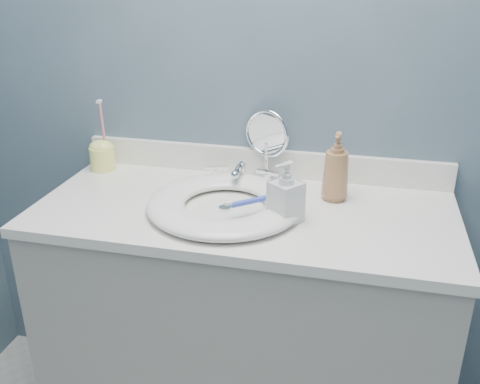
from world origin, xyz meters
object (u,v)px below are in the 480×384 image
(makeup_mirror, at_px, (267,141))
(soap_bottle_clear, at_px, (286,192))
(toothbrush_holder, at_px, (102,154))
(soap_bottle_amber, at_px, (336,167))

(makeup_mirror, bearing_deg, soap_bottle_clear, -50.23)
(makeup_mirror, relative_size, toothbrush_holder, 0.96)
(makeup_mirror, height_order, toothbrush_holder, toothbrush_holder)
(makeup_mirror, relative_size, soap_bottle_clear, 1.36)
(makeup_mirror, xyz_separation_m, toothbrush_holder, (-0.56, -0.05, -0.07))
(soap_bottle_amber, relative_size, toothbrush_holder, 0.85)
(soap_bottle_clear, bearing_deg, toothbrush_holder, -162.93)
(soap_bottle_amber, height_order, toothbrush_holder, toothbrush_holder)
(soap_bottle_amber, distance_m, soap_bottle_clear, 0.22)
(makeup_mirror, xyz_separation_m, soap_bottle_amber, (0.23, -0.12, -0.02))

